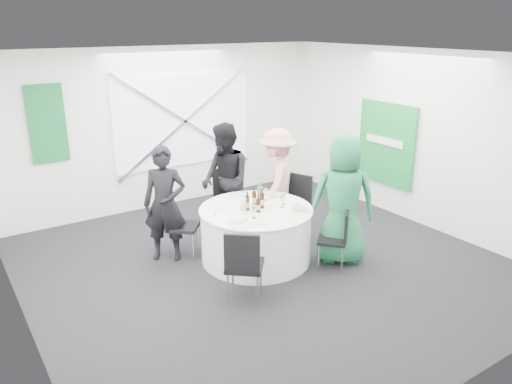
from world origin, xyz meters
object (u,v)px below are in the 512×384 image
chair_back_left (177,220)px  chair_back_right (297,199)px  chair_front_right (338,235)px  green_water_bottle (260,196)px  banquet_table (256,234)px  chair_front_left (244,262)px  person_woman_green (343,200)px  person_woman_pink (277,180)px  clear_water_bottle (243,206)px  chair_back (229,195)px  person_man_back_left (165,204)px  person_man_back (225,180)px

chair_back_left → chair_back_right: size_ratio=0.99×
chair_front_right → green_water_bottle: (-0.64, 0.91, 0.41)m
banquet_table → chair_front_left: bearing=-130.7°
chair_front_left → person_woman_green: person_woman_green is taller
person_woman_pink → green_water_bottle: size_ratio=4.99×
chair_back_left → person_woman_pink: 1.76m
green_water_bottle → clear_water_bottle: 0.39m
chair_front_right → person_woman_green: (0.20, 0.15, 0.42)m
chair_back_left → person_woman_pink: person_woman_pink is taller
chair_back_right → person_woman_green: 1.20m
chair_back → person_woman_pink: size_ratio=0.61×
chair_front_left → person_man_back_left: person_man_back_left is taller
chair_front_left → person_woman_green: bearing=-131.8°
chair_front_left → person_man_back: 2.16m
person_woman_pink → chair_back_right: bearing=86.0°
clear_water_bottle → chair_back: bearing=68.3°
person_man_back_left → green_water_bottle: bearing=6.4°
chair_front_right → person_woman_green: size_ratio=0.46×
chair_front_left → chair_back_left: bearing=-46.7°
chair_front_right → chair_front_left: chair_front_left is taller
chair_back_right → person_woman_pink: (-0.19, 0.27, 0.28)m
person_man_back → person_woman_pink: (0.76, -0.30, -0.05)m
person_woman_pink → person_woman_green: (0.08, -1.40, 0.08)m
chair_back_left → person_woman_pink: size_ratio=0.55×
banquet_table → chair_back_right: (1.08, 0.46, 0.16)m
chair_back_left → person_man_back_left: size_ratio=0.56×
chair_back → person_man_back: size_ratio=0.57×
chair_front_left → chair_back_right: bearing=-102.9°
chair_back_right → person_woman_pink: 0.43m
chair_back → chair_back_right: 1.07m
chair_front_right → person_man_back: size_ratio=0.47×
banquet_table → person_man_back: bearing=83.2°
chair_back_right → person_woman_green: person_woman_green is taller
chair_back_right → chair_front_right: 1.32m
chair_back → clear_water_bottle: clear_water_bottle is taller
person_woman_pink → green_water_bottle: 1.00m
chair_front_right → person_man_back_left: person_man_back_left is taller
banquet_table → chair_front_right: bearing=-46.9°
chair_front_left → clear_water_bottle: size_ratio=3.46×
person_man_back → person_woman_green: person_woman_green is taller
person_man_back_left → chair_back_right: bearing=28.5°
chair_back_left → person_woman_green: 2.32m
chair_front_left → green_water_bottle: size_ratio=2.86×
chair_back → banquet_table: bearing=-90.0°
clear_water_bottle → banquet_table: bearing=10.5°
person_woman_pink → clear_water_bottle: bearing=-4.8°
banquet_table → person_man_back: 1.15m
chair_front_left → person_woman_pink: bearing=-94.8°
banquet_table → person_woman_green: bearing=-34.9°
chair_front_left → banquet_table: bearing=-90.0°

